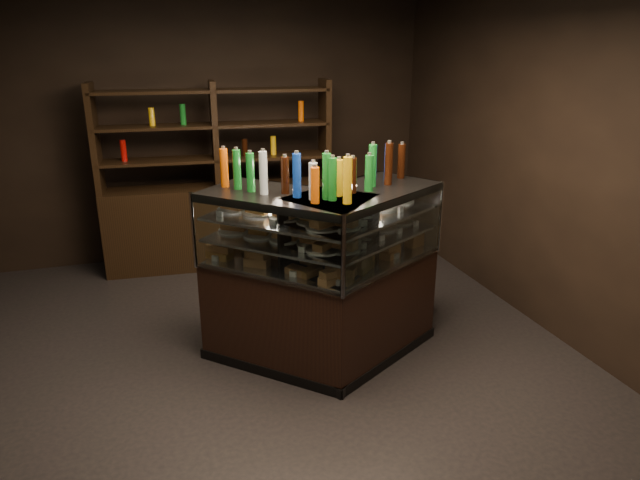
# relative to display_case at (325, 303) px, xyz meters

# --- Properties ---
(ground) EXTENTS (5.00, 5.00, 0.00)m
(ground) POSITION_rel_display_case_xyz_m (-0.53, 0.20, -0.46)
(ground) COLOR black
(ground) RESTS_ON ground
(room_shell) EXTENTS (5.02, 5.02, 3.01)m
(room_shell) POSITION_rel_display_case_xyz_m (-0.53, 0.20, 1.48)
(room_shell) COLOR black
(room_shell) RESTS_ON ground
(display_case) EXTENTS (1.93, 1.31, 1.35)m
(display_case) POSITION_rel_display_case_xyz_m (0.00, 0.00, 0.00)
(display_case) COLOR black
(display_case) RESTS_ON ground
(food_display) EXTENTS (1.61, 0.91, 0.42)m
(food_display) POSITION_rel_display_case_xyz_m (-0.00, -0.00, 0.60)
(food_display) COLOR #BC8243
(food_display) RESTS_ON display_case
(bottles_top) EXTENTS (1.44, 0.77, 0.30)m
(bottles_top) POSITION_rel_display_case_xyz_m (0.00, 0.00, 1.03)
(bottles_top) COLOR #147223
(bottles_top) RESTS_ON display_case
(potted_conifer) EXTENTS (0.41, 0.41, 0.88)m
(potted_conifer) POSITION_rel_display_case_xyz_m (1.01, 0.54, 0.05)
(potted_conifer) COLOR black
(potted_conifer) RESTS_ON ground
(back_shelving) EXTENTS (2.46, 0.58, 2.00)m
(back_shelving) POSITION_rel_display_case_xyz_m (-0.49, 2.25, 0.15)
(back_shelving) COLOR black
(back_shelving) RESTS_ON ground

